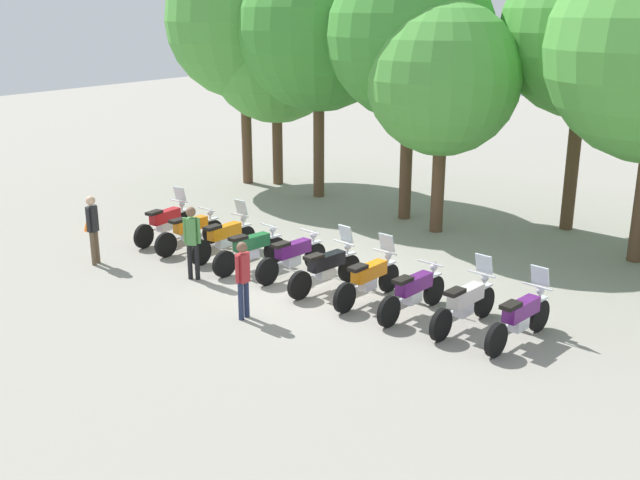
# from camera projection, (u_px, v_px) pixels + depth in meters

# --- Properties ---
(ground_plane) EXTENTS (80.00, 80.00, 0.00)m
(ground_plane) POSITION_uv_depth(u_px,v_px,m) (308.00, 283.00, 16.86)
(ground_plane) COLOR gray
(motorcycle_0) EXTENTS (0.62, 2.19, 1.37)m
(motorcycle_0) POSITION_uv_depth(u_px,v_px,m) (165.00, 222.00, 19.85)
(motorcycle_0) COLOR black
(motorcycle_0) RESTS_ON ground_plane
(motorcycle_1) EXTENTS (0.67, 2.18, 0.99)m
(motorcycle_1) POSITION_uv_depth(u_px,v_px,m) (190.00, 231.00, 19.07)
(motorcycle_1) COLOR black
(motorcycle_1) RESTS_ON ground_plane
(motorcycle_2) EXTENTS (0.63, 2.19, 1.37)m
(motorcycle_2) POSITION_uv_depth(u_px,v_px,m) (224.00, 237.00, 18.50)
(motorcycle_2) COLOR black
(motorcycle_2) RESTS_ON ground_plane
(motorcycle_3) EXTENTS (0.76, 2.16, 0.99)m
(motorcycle_3) POSITION_uv_depth(u_px,v_px,m) (251.00, 249.00, 17.63)
(motorcycle_3) COLOR black
(motorcycle_3) RESTS_ON ground_plane
(motorcycle_4) EXTENTS (0.73, 2.17, 0.99)m
(motorcycle_4) POSITION_uv_depth(u_px,v_px,m) (293.00, 256.00, 17.15)
(motorcycle_4) COLOR black
(motorcycle_4) RESTS_ON ground_plane
(motorcycle_5) EXTENTS (0.76, 2.16, 1.37)m
(motorcycle_5) POSITION_uv_depth(u_px,v_px,m) (326.00, 268.00, 16.32)
(motorcycle_5) COLOR black
(motorcycle_5) RESTS_ON ground_plane
(motorcycle_6) EXTENTS (0.66, 2.18, 1.37)m
(motorcycle_6) POSITION_uv_depth(u_px,v_px,m) (369.00, 278.00, 15.67)
(motorcycle_6) COLOR black
(motorcycle_6) RESTS_ON ground_plane
(motorcycle_7) EXTENTS (0.71, 2.18, 0.99)m
(motorcycle_7) POSITION_uv_depth(u_px,v_px,m) (413.00, 292.00, 14.96)
(motorcycle_7) COLOR black
(motorcycle_7) RESTS_ON ground_plane
(motorcycle_8) EXTENTS (0.71, 2.18, 1.37)m
(motorcycle_8) POSITION_uv_depth(u_px,v_px,m) (465.00, 303.00, 14.35)
(motorcycle_8) COLOR black
(motorcycle_8) RESTS_ON ground_plane
(motorcycle_9) EXTENTS (0.74, 2.17, 1.37)m
(motorcycle_9) POSITION_uv_depth(u_px,v_px,m) (520.00, 317.00, 13.70)
(motorcycle_9) COLOR black
(motorcycle_9) RESTS_ON ground_plane
(person_0) EXTENTS (0.22, 0.40, 1.62)m
(person_0) POSITION_uv_depth(u_px,v_px,m) (243.00, 275.00, 14.66)
(person_0) COLOR #232D4C
(person_0) RESTS_ON ground_plane
(person_1) EXTENTS (0.39, 0.31, 1.73)m
(person_1) POSITION_uv_depth(u_px,v_px,m) (192.00, 237.00, 16.81)
(person_1) COLOR black
(person_1) RESTS_ON ground_plane
(person_2) EXTENTS (0.28, 0.41, 1.71)m
(person_2) POSITION_uv_depth(u_px,v_px,m) (93.00, 224.00, 17.84)
(person_2) COLOR brown
(person_2) RESTS_ON ground_plane
(tree_0) EXTENTS (5.26, 5.26, 8.23)m
(tree_0) POSITION_uv_depth(u_px,v_px,m) (243.00, 21.00, 24.99)
(tree_0) COLOR brown
(tree_0) RESTS_ON ground_plane
(tree_1) EXTENTS (4.73, 4.73, 6.91)m
(tree_1) POSITION_uv_depth(u_px,v_px,m) (276.00, 53.00, 25.16)
(tree_1) COLOR brown
(tree_1) RESTS_ON ground_plane
(tree_2) EXTENTS (5.11, 5.11, 7.93)m
(tree_2) POSITION_uv_depth(u_px,v_px,m) (319.00, 30.00, 23.12)
(tree_2) COLOR brown
(tree_2) RESTS_ON ground_plane
(tree_3) EXTENTS (4.70, 4.70, 7.62)m
(tree_3) POSITION_uv_depth(u_px,v_px,m) (410.00, 36.00, 20.56)
(tree_3) COLOR brown
(tree_3) RESTS_ON ground_plane
(tree_4) EXTENTS (4.11, 4.11, 6.28)m
(tree_4) POSITION_uv_depth(u_px,v_px,m) (443.00, 79.00, 19.57)
(tree_4) COLOR brown
(tree_4) RESTS_ON ground_plane
(tree_5) EXTENTS (4.54, 4.54, 7.68)m
(tree_5) POSITION_uv_depth(u_px,v_px,m) (586.00, 32.00, 19.45)
(tree_5) COLOR brown
(tree_5) RESTS_ON ground_plane
(traffic_cone) EXTENTS (0.32, 0.32, 0.55)m
(traffic_cone) POSITION_uv_depth(u_px,v_px,m) (89.00, 221.00, 20.81)
(traffic_cone) COLOR orange
(traffic_cone) RESTS_ON ground_plane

